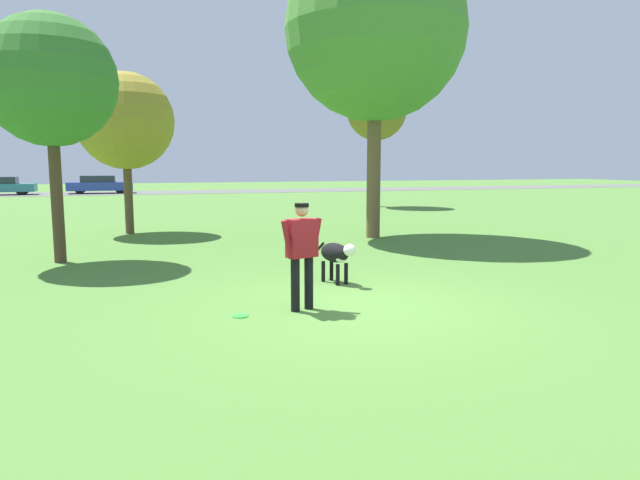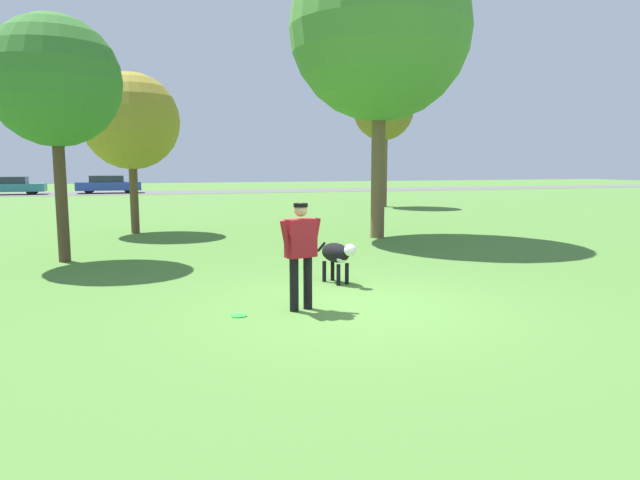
# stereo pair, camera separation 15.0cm
# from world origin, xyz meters

# --- Properties ---
(ground_plane) EXTENTS (120.00, 120.00, 0.00)m
(ground_plane) POSITION_xyz_m (0.00, 0.00, 0.00)
(ground_plane) COLOR #4C7A33
(far_road_strip) EXTENTS (120.00, 6.00, 0.01)m
(far_road_strip) POSITION_xyz_m (0.00, 36.95, 0.01)
(far_road_strip) COLOR #5B5B59
(far_road_strip) RESTS_ON ground_plane
(person) EXTENTS (0.68, 0.35, 1.56)m
(person) POSITION_xyz_m (-0.77, 0.09, 0.92)
(person) COLOR black
(person) RESTS_ON ground_plane
(dog) EXTENTS (0.55, 1.04, 0.75)m
(dog) POSITION_xyz_m (0.34, 1.70, 0.53)
(dog) COLOR black
(dog) RESTS_ON ground_plane
(frisbee) EXTENTS (0.22, 0.22, 0.02)m
(frisbee) POSITION_xyz_m (-1.69, 0.01, 0.01)
(frisbee) COLOR #33D838
(frisbee) RESTS_ON ground_plane
(tree_near_left) EXTENTS (2.73, 2.73, 5.20)m
(tree_near_left) POSITION_xyz_m (-4.58, 5.63, 3.81)
(tree_near_left) COLOR #4C3826
(tree_near_left) RESTS_ON ground_plane
(tree_far_right) EXTENTS (2.98, 2.98, 6.26)m
(tree_far_right) POSITION_xyz_m (8.58, 18.66, 4.68)
(tree_far_right) COLOR brown
(tree_far_right) RESTS_ON ground_plane
(tree_near_right) EXTENTS (5.04, 5.04, 8.33)m
(tree_near_right) POSITION_xyz_m (3.55, 7.42, 5.79)
(tree_near_right) COLOR brown
(tree_near_right) RESTS_ON ground_plane
(tree_mid_center) EXTENTS (2.89, 2.89, 4.84)m
(tree_mid_center) POSITION_xyz_m (-3.15, 10.62, 3.38)
(tree_mid_center) COLOR brown
(tree_mid_center) RESTS_ON ground_plane
(parked_car_teal) EXTENTS (4.32, 1.77, 1.25)m
(parked_car_teal) POSITION_xyz_m (-11.62, 36.73, 0.63)
(parked_car_teal) COLOR teal
(parked_car_teal) RESTS_ON ground_plane
(parked_car_blue) EXTENTS (4.51, 1.84, 1.30)m
(parked_car_blue) POSITION_xyz_m (-5.24, 36.94, 0.65)
(parked_car_blue) COLOR #284293
(parked_car_blue) RESTS_ON ground_plane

